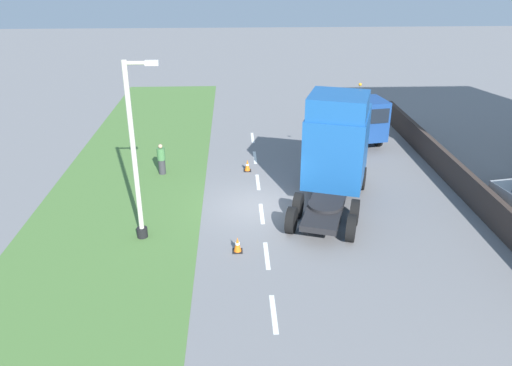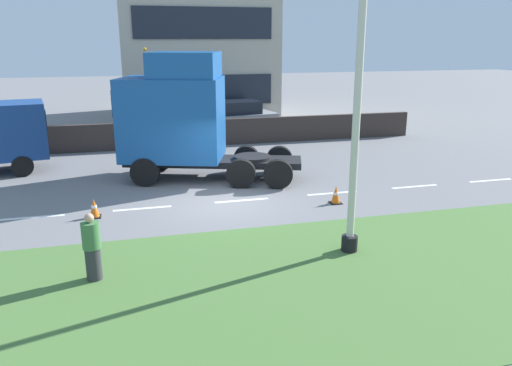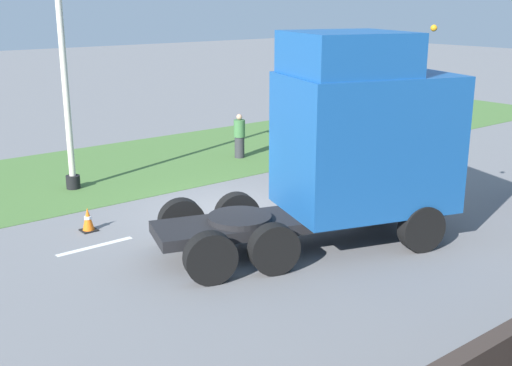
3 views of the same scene
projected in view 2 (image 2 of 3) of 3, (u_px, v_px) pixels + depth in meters
name	position (u px, v px, depth m)	size (l,w,h in m)	color
ground_plane	(221.00, 202.00, 16.24)	(120.00, 120.00, 0.00)	slate
grass_verge	(273.00, 287.00, 10.66)	(7.00, 44.00, 0.01)	#4C7538
lane_markings	(242.00, 200.00, 16.41)	(0.16, 21.00, 0.00)	white
boundary_wall	(186.00, 134.00, 24.42)	(0.25, 24.00, 1.29)	#382D28
building_block	(190.00, 23.00, 31.93)	(11.45, 8.85, 13.26)	#B7AD99
lorry_cab	(180.00, 117.00, 18.42)	(4.38, 6.89, 4.81)	black
flatbed_truck	(6.00, 136.00, 19.58)	(3.04, 6.03, 2.74)	navy
parked_car	(233.00, 120.00, 26.68)	(2.64, 4.87, 1.94)	#9EA3A8
lamp_post	(354.00, 133.00, 11.74)	(1.32, 0.40, 6.66)	black
pedestrian	(92.00, 248.00, 10.82)	(0.39, 0.39, 1.55)	#333338
traffic_cone_lead	(336.00, 195.00, 16.06)	(0.36, 0.36, 0.58)	black
traffic_cone_trailing	(94.00, 208.00, 14.79)	(0.36, 0.36, 0.58)	black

